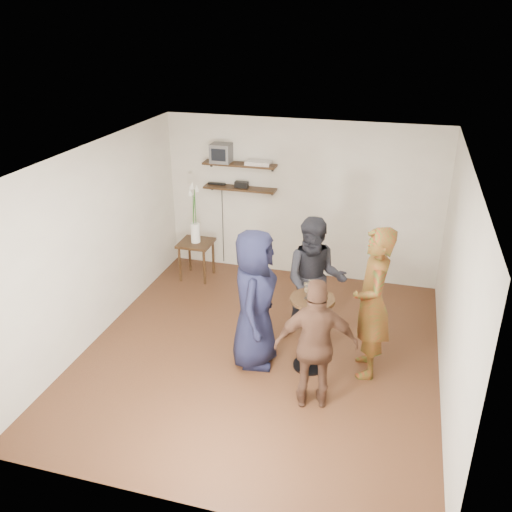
{
  "coord_description": "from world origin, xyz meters",
  "views": [
    {
      "loc": [
        1.56,
        -5.74,
        4.08
      ],
      "look_at": [
        -0.17,
        0.4,
        1.2
      ],
      "focal_mm": 38.0,
      "sensor_mm": 36.0,
      "label": 1
    }
  ],
  "objects_px": {
    "person_plaid": "(372,303)",
    "person_navy": "(255,299)",
    "crt_monitor": "(221,153)",
    "side_table": "(196,248)",
    "dvd_deck": "(259,163)",
    "drinks_table": "(311,323)",
    "person_brown": "(316,345)",
    "person_dark": "(315,280)",
    "radio": "(242,185)"
  },
  "relations": [
    {
      "from": "person_brown",
      "to": "crt_monitor",
      "type": "bearing_deg",
      "value": -70.06
    },
    {
      "from": "side_table",
      "to": "person_navy",
      "type": "bearing_deg",
      "value": -52.3
    },
    {
      "from": "drinks_table",
      "to": "person_brown",
      "type": "xyz_separation_m",
      "value": [
        0.17,
        -0.68,
        0.15
      ]
    },
    {
      "from": "dvd_deck",
      "to": "person_navy",
      "type": "bearing_deg",
      "value": -75.57
    },
    {
      "from": "radio",
      "to": "person_brown",
      "type": "bearing_deg",
      "value": -60.23
    },
    {
      "from": "dvd_deck",
      "to": "person_dark",
      "type": "xyz_separation_m",
      "value": [
        1.27,
        -1.8,
        -1.03
      ]
    },
    {
      "from": "crt_monitor",
      "to": "dvd_deck",
      "type": "xyz_separation_m",
      "value": [
        0.62,
        0.0,
        -0.12
      ]
    },
    {
      "from": "dvd_deck",
      "to": "person_dark",
      "type": "height_order",
      "value": "dvd_deck"
    },
    {
      "from": "crt_monitor",
      "to": "side_table",
      "type": "bearing_deg",
      "value": -120.92
    },
    {
      "from": "dvd_deck",
      "to": "radio",
      "type": "xyz_separation_m",
      "value": [
        -0.29,
        0.0,
        -0.38
      ]
    },
    {
      "from": "crt_monitor",
      "to": "person_plaid",
      "type": "xyz_separation_m",
      "value": [
        2.67,
        -2.38,
        -1.07
      ]
    },
    {
      "from": "person_plaid",
      "to": "dvd_deck",
      "type": "bearing_deg",
      "value": -148.72
    },
    {
      "from": "drinks_table",
      "to": "person_brown",
      "type": "bearing_deg",
      "value": -75.87
    },
    {
      "from": "person_plaid",
      "to": "person_navy",
      "type": "xyz_separation_m",
      "value": [
        -1.39,
        -0.18,
        -0.06
      ]
    },
    {
      "from": "side_table",
      "to": "dvd_deck",
      "type": "bearing_deg",
      "value": 28.89
    },
    {
      "from": "radio",
      "to": "side_table",
      "type": "distance_m",
      "value": 1.28
    },
    {
      "from": "radio",
      "to": "person_brown",
      "type": "distance_m",
      "value": 3.73
    },
    {
      "from": "dvd_deck",
      "to": "radio",
      "type": "height_order",
      "value": "dvd_deck"
    },
    {
      "from": "person_dark",
      "to": "person_brown",
      "type": "height_order",
      "value": "person_dark"
    },
    {
      "from": "radio",
      "to": "drinks_table",
      "type": "height_order",
      "value": "radio"
    },
    {
      "from": "radio",
      "to": "side_table",
      "type": "relative_size",
      "value": 0.34
    },
    {
      "from": "person_dark",
      "to": "person_brown",
      "type": "xyz_separation_m",
      "value": [
        0.26,
        -1.37,
        -0.08
      ]
    },
    {
      "from": "side_table",
      "to": "person_dark",
      "type": "relative_size",
      "value": 0.37
    },
    {
      "from": "side_table",
      "to": "person_plaid",
      "type": "relative_size",
      "value": 0.34
    },
    {
      "from": "person_plaid",
      "to": "person_navy",
      "type": "relative_size",
      "value": 1.06
    },
    {
      "from": "drinks_table",
      "to": "person_brown",
      "type": "relative_size",
      "value": 0.63
    },
    {
      "from": "side_table",
      "to": "person_brown",
      "type": "height_order",
      "value": "person_brown"
    },
    {
      "from": "radio",
      "to": "person_plaid",
      "type": "distance_m",
      "value": 3.38
    },
    {
      "from": "side_table",
      "to": "person_brown",
      "type": "bearing_deg",
      "value": -47.35
    },
    {
      "from": "person_dark",
      "to": "person_brown",
      "type": "distance_m",
      "value": 1.4
    },
    {
      "from": "crt_monitor",
      "to": "side_table",
      "type": "distance_m",
      "value": 1.6
    },
    {
      "from": "side_table",
      "to": "person_plaid",
      "type": "xyz_separation_m",
      "value": [
        2.97,
        -1.87,
        0.42
      ]
    },
    {
      "from": "radio",
      "to": "side_table",
      "type": "xyz_separation_m",
      "value": [
        -0.64,
        -0.51,
        -0.98
      ]
    },
    {
      "from": "side_table",
      "to": "person_dark",
      "type": "bearing_deg",
      "value": -30.49
    },
    {
      "from": "dvd_deck",
      "to": "person_navy",
      "type": "distance_m",
      "value": 2.83
    },
    {
      "from": "drinks_table",
      "to": "person_dark",
      "type": "distance_m",
      "value": 0.74
    },
    {
      "from": "person_navy",
      "to": "radio",
      "type": "bearing_deg",
      "value": 14.85
    },
    {
      "from": "crt_monitor",
      "to": "person_dark",
      "type": "relative_size",
      "value": 0.19
    },
    {
      "from": "person_navy",
      "to": "person_plaid",
      "type": "bearing_deg",
      "value": -88.04
    },
    {
      "from": "crt_monitor",
      "to": "radio",
      "type": "xyz_separation_m",
      "value": [
        0.33,
        0.0,
        -0.5
      ]
    },
    {
      "from": "person_dark",
      "to": "person_navy",
      "type": "relative_size",
      "value": 0.96
    },
    {
      "from": "drinks_table",
      "to": "person_dark",
      "type": "relative_size",
      "value": 0.57
    },
    {
      "from": "side_table",
      "to": "radio",
      "type": "bearing_deg",
      "value": 38.74
    },
    {
      "from": "dvd_deck",
      "to": "person_plaid",
      "type": "height_order",
      "value": "dvd_deck"
    },
    {
      "from": "crt_monitor",
      "to": "person_plaid",
      "type": "relative_size",
      "value": 0.17
    },
    {
      "from": "crt_monitor",
      "to": "person_plaid",
      "type": "distance_m",
      "value": 3.73
    },
    {
      "from": "person_plaid",
      "to": "person_brown",
      "type": "height_order",
      "value": "person_plaid"
    },
    {
      "from": "person_plaid",
      "to": "person_navy",
      "type": "height_order",
      "value": "person_plaid"
    },
    {
      "from": "person_plaid",
      "to": "crt_monitor",
      "type": "bearing_deg",
      "value": -141.16
    },
    {
      "from": "person_dark",
      "to": "person_plaid",
      "type": "bearing_deg",
      "value": -44.01
    }
  ]
}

